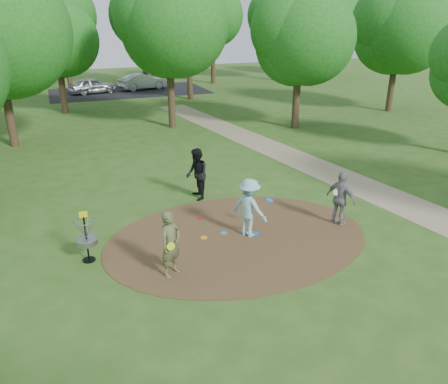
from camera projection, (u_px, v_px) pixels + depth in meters
name	position (u px, v px, depth m)	size (l,w,h in m)	color
ground	(238.00, 238.00, 13.73)	(100.00, 100.00, 0.00)	#2D5119
dirt_clearing	(238.00, 237.00, 13.73)	(8.40, 8.40, 0.02)	#47301C
footpath	(366.00, 188.00, 17.67)	(2.00, 40.00, 0.01)	#8C7A5B
parking_lot	(129.00, 91.00, 40.26)	(14.00, 8.00, 0.01)	black
player_observer_with_disc	(171.00, 244.00, 11.45)	(0.81, 0.75, 1.86)	#545933
player_throwing_with_disc	(249.00, 208.00, 13.53)	(1.46, 1.42, 1.90)	#85BCC7
player_walking_with_disc	(197.00, 174.00, 16.30)	(0.81, 1.01, 1.96)	black
player_waiting_with_disc	(341.00, 199.00, 14.28)	(0.79, 1.18, 1.85)	gray
disc_ground_cyan	(224.00, 233.00, 13.96)	(0.22, 0.22, 0.02)	#1790BE
disc_ground_blue	(256.00, 233.00, 13.94)	(0.22, 0.22, 0.02)	blue
disc_ground_red	(200.00, 218.00, 14.97)	(0.22, 0.22, 0.02)	red
car_left	(93.00, 86.00, 38.84)	(1.63, 4.06, 1.38)	#ABACB3
car_right	(143.00, 82.00, 40.89)	(1.54, 4.42, 1.46)	#ABADB2
disc_ground_orange	(204.00, 238.00, 13.67)	(0.22, 0.22, 0.02)	orange
disc_golf_basket	(86.00, 233.00, 12.13)	(0.63, 0.63, 1.54)	black
tree_ring	(185.00, 44.00, 20.35)	(37.67, 45.54, 8.90)	#332316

